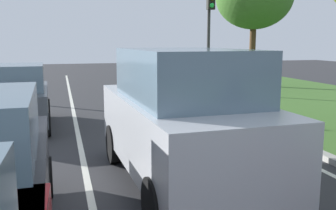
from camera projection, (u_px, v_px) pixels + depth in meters
ground_plane at (99, 120)px, 11.68m from camera, size 60.00×60.00×0.00m
lane_line_center at (75, 122)px, 11.49m from camera, size 0.12×32.00×0.01m
lane_line_right_edge at (209, 114)px, 12.64m from camera, size 0.12×32.00×0.01m
grass_verge_right at (334, 107)px, 13.94m from camera, size 9.00×48.00×0.06m
curb_right at (223, 112)px, 12.76m from camera, size 0.24×48.00×0.12m
car_suv_ahead at (183, 118)px, 6.26m from camera, size 2.10×4.57×2.28m
car_hatchback_far at (16, 97)px, 10.50m from camera, size 1.82×3.75×1.78m
traffic_light_near_right at (210, 20)px, 16.69m from camera, size 0.32×0.50×4.91m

